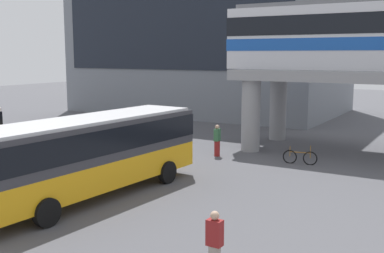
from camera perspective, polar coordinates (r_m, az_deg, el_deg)
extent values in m
plane|color=#515156|center=(26.52, -3.22, -3.74)|extent=(120.00, 120.00, 0.00)
cube|color=slate|center=(48.67, 2.34, 11.46)|extent=(24.97, 15.46, 16.18)
cube|color=black|center=(42.06, -2.84, 13.01)|extent=(22.48, 0.10, 9.06)
cylinder|color=gray|center=(28.21, 7.06, 1.28)|extent=(1.10, 1.10, 4.20)
cylinder|color=gray|center=(32.36, 10.27, 2.15)|extent=(1.10, 1.10, 4.20)
cube|color=orange|center=(19.37, -12.28, -5.38)|extent=(3.17, 11.13, 1.10)
cube|color=#333338|center=(19.10, -12.41, -1.60)|extent=(3.17, 11.13, 1.50)
cube|color=black|center=(19.09, -12.42, -1.37)|extent=(3.22, 11.18, 0.96)
cube|color=silver|center=(18.98, -12.49, 0.81)|extent=(3.02, 10.58, 0.12)
cylinder|color=black|center=(22.79, -7.98, -4.58)|extent=(0.34, 1.02, 1.00)
cylinder|color=black|center=(21.23, -2.95, -5.49)|extent=(0.34, 1.02, 1.00)
cylinder|color=black|center=(18.62, -21.88, -8.14)|extent=(0.34, 1.02, 1.00)
cylinder|color=black|center=(16.68, -17.00, -9.83)|extent=(0.34, 1.02, 1.00)
torus|color=black|center=(25.45, 13.97, -3.73)|extent=(0.74, 0.18, 0.74)
torus|color=black|center=(25.59, 11.64, -3.58)|extent=(0.74, 0.18, 0.74)
cylinder|color=#996626|center=(25.46, 12.82, -3.04)|extent=(1.04, 0.22, 0.05)
cylinder|color=#996626|center=(25.53, 11.66, -2.93)|extent=(0.04, 0.04, 0.55)
cylinder|color=#996626|center=(25.38, 14.00, -2.96)|extent=(0.04, 0.04, 0.65)
cube|color=maroon|center=(12.35, 2.74, -12.61)|extent=(0.41, 0.27, 0.68)
sphere|color=tan|center=(12.20, 2.75, -10.61)|extent=(0.23, 0.23, 0.23)
cylinder|color=maroon|center=(26.84, 3.02, -2.65)|extent=(0.32, 0.32, 0.87)
cube|color=#33663F|center=(26.70, 3.04, -1.02)|extent=(0.28, 0.41, 0.68)
sphere|color=tan|center=(26.63, 3.04, -0.04)|extent=(0.23, 0.23, 0.23)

